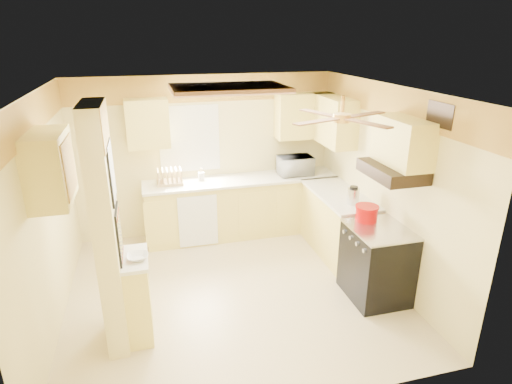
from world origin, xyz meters
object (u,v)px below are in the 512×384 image
object	(u,v)px
microwave	(295,165)
kettle	(353,196)
bowl	(138,257)
dutch_oven	(367,213)
stove	(376,263)

from	to	relation	value
microwave	kettle	size ratio (longest dim) A/B	2.21
bowl	kettle	xyz separation A→B (m)	(2.77, 0.80, 0.09)
microwave	bowl	distance (m)	3.30
bowl	dutch_oven	bearing A→B (deg)	6.71
microwave	kettle	world-z (taller)	microwave
dutch_oven	bowl	bearing A→B (deg)	-173.29
microwave	dutch_oven	size ratio (longest dim) A/B	1.87
bowl	kettle	size ratio (longest dim) A/B	0.88
stove	dutch_oven	xyz separation A→B (m)	(-0.05, 0.26, 0.55)
microwave	stove	bearing A→B (deg)	97.42
microwave	kettle	bearing A→B (deg)	102.22
microwave	dutch_oven	world-z (taller)	microwave
kettle	stove	bearing A→B (deg)	-91.34
stove	microwave	xyz separation A→B (m)	(-0.29, 2.13, 0.63)
stove	bowl	distance (m)	2.80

